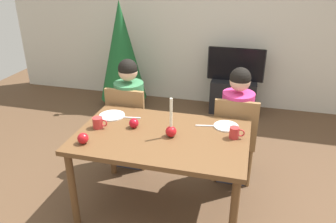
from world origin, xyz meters
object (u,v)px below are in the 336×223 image
object	(u,v)px
dining_table	(162,144)
christmas_tree	(121,51)
chair_right	(235,134)
mug_right	(235,133)
person_left_child	(130,115)
chair_left	(129,122)
tv_stand	(233,96)
apple_near_candle	(134,123)
candle_centerpiece	(171,129)
mug_left	(98,123)
tv	(236,64)
plate_right	(226,126)
apple_by_left_plate	(83,138)
plate_left	(112,115)
person_right_child	(236,127)

from	to	relation	value
dining_table	christmas_tree	bearing A→B (deg)	119.67
chair_right	mug_right	bearing A→B (deg)	-88.49
chair_right	person_left_child	size ratio (longest dim) A/B	0.77
chair_left	mug_right	distance (m)	1.25
tv_stand	apple_near_candle	size ratio (longest dim) A/B	7.74
dining_table	candle_centerpiece	world-z (taller)	candle_centerpiece
mug_left	dining_table	bearing A→B (deg)	1.70
tv	candle_centerpiece	size ratio (longest dim) A/B	2.37
plate_right	christmas_tree	bearing A→B (deg)	132.88
tv	plate_right	distance (m)	2.03
candle_centerpiece	apple_near_candle	bearing A→B (deg)	168.34
dining_table	chair_left	distance (m)	0.82
chair_right	tv	distance (m)	1.71
apple_by_left_plate	christmas_tree	bearing A→B (deg)	105.04
tv_stand	mug_left	world-z (taller)	mug_left
plate_left	person_right_child	bearing A→B (deg)	20.69
chair_left	plate_left	size ratio (longest dim) A/B	3.90
tv_stand	plate_left	bearing A→B (deg)	-114.94
christmas_tree	tv	bearing A→B (deg)	7.38
christmas_tree	plate_right	size ratio (longest dim) A/B	7.77
person_left_child	mug_right	bearing A→B (deg)	-26.23
tv_stand	mug_left	bearing A→B (deg)	-112.99
apple_by_left_plate	apple_near_candle	bearing A→B (deg)	50.55
person_left_child	candle_centerpiece	size ratio (longest dim) A/B	3.52
person_right_child	plate_left	bearing A→B (deg)	-159.31
person_left_child	tv	bearing A→B (deg)	60.12
tv_stand	apple_near_candle	xyz separation A→B (m)	(-0.69, -2.24, 0.55)
person_left_child	plate_right	bearing A→B (deg)	-19.63
person_right_child	apple_by_left_plate	xyz separation A→B (m)	(-1.11, -0.93, 0.22)
mug_right	mug_left	bearing A→B (deg)	-174.24
candle_centerpiece	apple_by_left_plate	distance (m)	0.69
candle_centerpiece	apple_by_left_plate	bearing A→B (deg)	-156.08
tv_stand	plate_left	world-z (taller)	plate_left
chair_right	plate_left	xyz separation A→B (m)	(-1.10, -0.38, 0.24)
person_left_child	christmas_tree	xyz separation A→B (m)	(-0.67, 1.45, 0.28)
tv	christmas_tree	distance (m)	1.64
chair_left	person_left_child	size ratio (longest dim) A/B	0.77
christmas_tree	plate_left	size ratio (longest dim) A/B	7.08
candle_centerpiece	apple_near_candle	xyz separation A→B (m)	(-0.34, 0.07, -0.03)
person_right_child	plate_left	world-z (taller)	person_right_child
plate_right	mug_left	distance (m)	1.09
chair_left	plate_left	xyz separation A→B (m)	(-0.01, -0.38, 0.24)
plate_left	mug_left	bearing A→B (deg)	-94.26
mug_right	christmas_tree	bearing A→B (deg)	131.56
apple_by_left_plate	chair_left	bearing A→B (deg)	88.24
tv	christmas_tree	xyz separation A→B (m)	(-1.62, -0.21, 0.14)
person_left_child	apple_near_candle	size ratio (longest dim) A/B	14.17
plate_left	mug_left	xyz separation A→B (m)	(-0.02, -0.24, 0.04)
tv_stand	mug_left	xyz separation A→B (m)	(-0.98, -2.32, 0.56)
christmas_tree	person_right_child	bearing A→B (deg)	-39.60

